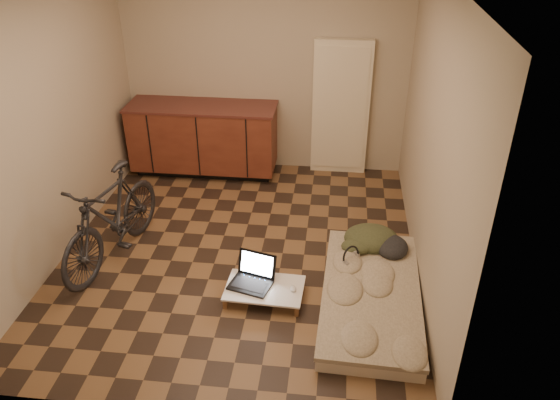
# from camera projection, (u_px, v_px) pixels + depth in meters

# --- Properties ---
(room_shell) EXTENTS (3.50, 4.00, 2.60)m
(room_shell) POSITION_uv_depth(u_px,v_px,m) (235.00, 133.00, 4.94)
(room_shell) COLOR brown
(room_shell) RESTS_ON ground
(cabinets) EXTENTS (1.84, 0.62, 0.91)m
(cabinets) POSITION_uv_depth(u_px,v_px,m) (204.00, 139.00, 6.89)
(cabinets) COLOR black
(cabinets) RESTS_ON ground
(appliance_panel) EXTENTS (0.70, 0.10, 1.70)m
(appliance_panel) POSITION_uv_depth(u_px,v_px,m) (341.00, 109.00, 6.74)
(appliance_panel) COLOR beige
(appliance_panel) RESTS_ON ground
(bicycle) EXTENTS (0.81, 1.66, 1.04)m
(bicycle) POSITION_uv_depth(u_px,v_px,m) (110.00, 213.00, 5.23)
(bicycle) COLOR black
(bicycle) RESTS_ON ground
(futon) EXTENTS (0.92, 1.81, 0.15)m
(futon) POSITION_uv_depth(u_px,v_px,m) (371.00, 295.00, 4.86)
(futon) COLOR beige
(futon) RESTS_ON ground
(clothing_pile) EXTENTS (0.59, 0.50, 0.23)m
(clothing_pile) POSITION_uv_depth(u_px,v_px,m) (377.00, 235.00, 5.36)
(clothing_pile) COLOR #323821
(clothing_pile) RESTS_ON futon
(headphones) EXTENTS (0.32, 0.32, 0.16)m
(headphones) POSITION_uv_depth(u_px,v_px,m) (351.00, 256.00, 5.12)
(headphones) COLOR black
(headphones) RESTS_ON futon
(lap_desk) EXTENTS (0.71, 0.48, 0.12)m
(lap_desk) POSITION_uv_depth(u_px,v_px,m) (265.00, 288.00, 4.91)
(lap_desk) COLOR brown
(lap_desk) RESTS_ON ground
(laptop) EXTENTS (0.44, 0.41, 0.25)m
(laptop) POSITION_uv_depth(u_px,v_px,m) (253.00, 278.00, 4.94)
(laptop) COLOR black
(laptop) RESTS_ON lap_desk
(mouse) EXTENTS (0.07, 0.10, 0.03)m
(mouse) POSITION_uv_depth(u_px,v_px,m) (293.00, 289.00, 4.86)
(mouse) COLOR silver
(mouse) RESTS_ON lap_desk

